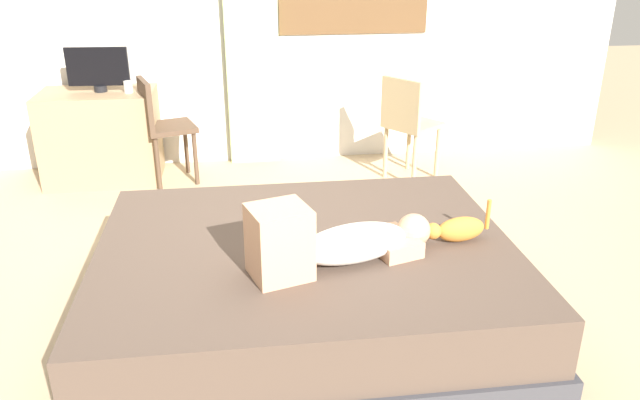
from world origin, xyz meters
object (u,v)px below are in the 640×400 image
Objects in this scene: person_lying at (335,242)px; tv_monitor at (98,69)px; bed at (306,281)px; cup at (128,87)px; cat at (457,229)px; chair_by_desk at (160,123)px; desk at (102,136)px; chair_spare at (408,120)px.

person_lying is 1.94× the size of tv_monitor.
cup reaches higher than bed.
cup is (-1.16, 2.20, 0.57)m from bed.
bed is 0.83m from cat.
cup is 0.11× the size of chair_by_desk.
bed is at bearing -57.71° from desk.
bed is 2.33× the size of person_lying.
cup is at bearing 172.87° from chair_spare.
person_lying is at bearing -65.91° from chair_by_desk.
person_lying is 2.93m from desk.
person_lying reaches higher than bed.
person_lying is 10.18× the size of cup.
chair_by_desk is (0.45, -0.14, -0.41)m from tv_monitor.
person_lying is 2.75m from cup.
chair_spare is at bearing -7.80° from desk.
cup is 0.37m from chair_by_desk.
person_lying reaches higher than cat.
cup is at bearing -13.16° from desk.
chair_by_desk is at bearing 174.32° from chair_spare.
tv_monitor reaches higher than bed.
chair_by_desk reaches higher than cat.
chair_by_desk is (-1.05, 2.34, -0.04)m from person_lying.
cat is 3.89× the size of cup.
tv_monitor is at bearing 121.12° from person_lying.
cat is at bearing -52.22° from chair_by_desk.
tv_monitor is 0.27m from cup.
desk is (-1.55, 2.49, -0.18)m from person_lying.
desk is at bearing 133.25° from cat.
chair_by_desk is at bearing 114.09° from person_lying.
chair_spare is (2.21, -0.28, -0.28)m from cup.
cat is at bearing -47.33° from tv_monitor.
bed is 2.21m from chair_spare.
tv_monitor reaches higher than cat.
tv_monitor is at bearing 162.57° from chair_by_desk.
cat is 0.74× the size of tv_monitor.
chair_spare is at bearing -7.94° from tv_monitor.
chair_spare is (0.27, 2.00, 0.00)m from cat.
cup is (0.27, -0.06, 0.42)m from desk.
cup is at bearing -15.62° from tv_monitor.
tv_monitor is 0.56× the size of chair_spare.
chair_by_desk is (-1.70, 2.20, 0.00)m from cat.
chair_spare is at bearing 61.46° from bed.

